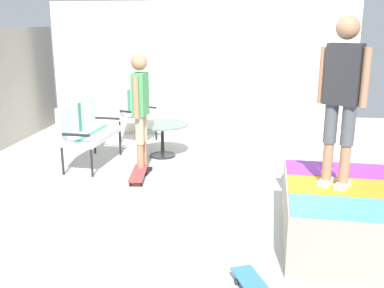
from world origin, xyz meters
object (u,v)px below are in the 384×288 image
person_skater (342,91)px  skateboard_by_bench (139,173)px  skate_ramp (350,215)px  patio_table (162,133)px  person_watching (140,104)px  patio_bench (85,127)px  patio_chair_near_house (133,110)px

person_skater → skateboard_by_bench: person_skater is taller
skate_ramp → patio_table: skate_ramp is taller
person_watching → skateboard_by_bench: bearing=-176.7°
patio_table → skateboard_by_bench: 1.25m
person_watching → skateboard_by_bench: (-0.31, -0.02, -0.98)m
patio_bench → patio_table: size_ratio=1.43×
patio_chair_near_house → skateboard_by_bench: size_ratio=1.25×
patio_chair_near_house → patio_table: (-0.92, -0.76, -0.21)m
skate_ramp → skateboard_by_bench: size_ratio=2.60×
skate_ramp → person_watching: 3.37m
skate_ramp → patio_bench: size_ratio=1.66×
patio_bench → skateboard_by_bench: bearing=-121.0°
patio_chair_near_house → person_skater: 4.94m
skate_ramp → patio_bench: bearing=58.9°
patio_bench → patio_chair_near_house: bearing=-13.8°
patio_table → skate_ramp: bearing=-137.9°
patio_bench → person_skater: (-2.20, -3.49, 0.97)m
patio_bench → skateboard_by_bench: 1.29m
patio_chair_near_house → skateboard_by_bench: patio_chair_near_house is taller
patio_chair_near_house → skateboard_by_bench: (-2.12, -0.64, -0.53)m
skate_ramp → person_watching: (1.91, 2.67, 0.76)m
patio_table → skateboard_by_bench: (-1.20, 0.12, -0.32)m
patio_chair_near_house → patio_bench: bearing=166.2°
patio_chair_near_house → person_skater: person_skater is taller
patio_bench → patio_table: 1.30m
person_skater → skateboard_by_bench: 3.30m
patio_bench → person_watching: size_ratio=0.72×
patio_bench → person_watching: person_watching is taller
person_skater → skate_ramp: bearing=-93.0°
patio_chair_near_house → person_watching: size_ratio=0.57×
patio_table → skateboard_by_bench: patio_table is taller
skateboard_by_bench → skate_ramp: bearing=-121.1°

